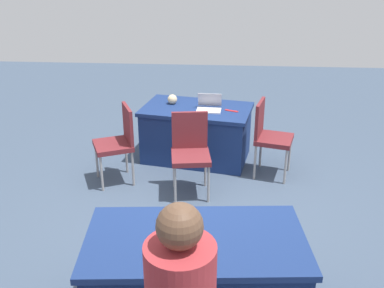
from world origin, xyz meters
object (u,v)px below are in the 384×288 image
object	(u,v)px
yarn_ball	(172,99)
scissors_red	(231,111)
table_foreground	(197,133)
chair_tucked_right	(190,149)
chair_tucked_left	(118,139)
laptop_silver	(209,107)
chair_near_front	(269,134)
table_mid_left	(195,278)

from	to	relation	value
yarn_ball	scissors_red	xyz separation A→B (m)	(-0.81, 0.24, -0.06)
table_foreground	chair_tucked_right	size ratio (longest dim) A/B	1.62
chair_tucked_left	yarn_ball	distance (m)	1.07
laptop_silver	yarn_ball	distance (m)	0.56
scissors_red	chair_near_front	bearing A→B (deg)	-11.84
table_mid_left	laptop_silver	size ratio (longest dim) A/B	5.10
table_foreground	laptop_silver	distance (m)	0.45
table_foreground	yarn_ball	world-z (taller)	yarn_ball
table_mid_left	chair_tucked_left	size ratio (longest dim) A/B	1.74
yarn_ball	scissors_red	bearing A→B (deg)	163.20
chair_near_front	yarn_ball	bearing A→B (deg)	-99.38
table_foreground	laptop_silver	xyz separation A→B (m)	(-0.17, 0.09, 0.41)
chair_near_front	scissors_red	world-z (taller)	chair_near_front
chair_tucked_right	table_mid_left	bearing A→B (deg)	87.57
chair_tucked_left	scissors_red	bearing A→B (deg)	-89.38
chair_tucked_right	laptop_silver	bearing A→B (deg)	-109.72
table_foreground	chair_tucked_right	world-z (taller)	chair_tucked_right
chair_near_front	laptop_silver	xyz separation A→B (m)	(0.77, -0.35, 0.21)
chair_near_front	yarn_ball	world-z (taller)	chair_near_front
chair_tucked_left	yarn_ball	world-z (taller)	chair_tucked_left
table_mid_left	chair_tucked_left	world-z (taller)	chair_tucked_left
table_foreground	table_mid_left	world-z (taller)	same
table_mid_left	scissors_red	size ratio (longest dim) A/B	9.38
table_foreground	yarn_ball	xyz separation A→B (m)	(0.34, -0.14, 0.43)
scissors_red	chair_tucked_left	bearing A→B (deg)	-132.37
scissors_red	laptop_silver	bearing A→B (deg)	-161.57
chair_near_front	chair_tucked_left	world-z (taller)	chair_near_front
chair_tucked_left	scissors_red	world-z (taller)	chair_tucked_left
table_foreground	chair_near_front	world-z (taller)	chair_near_front
chair_tucked_right	yarn_ball	world-z (taller)	chair_tucked_right
chair_near_front	chair_tucked_left	xyz separation A→B (m)	(1.84, 0.31, -0.01)
chair_near_front	yarn_ball	size ratio (longest dim) A/B	7.52
chair_tucked_right	scissors_red	xyz separation A→B (m)	(-0.48, -0.85, 0.18)
laptop_silver	chair_tucked_left	bearing A→B (deg)	34.36
chair_tucked_left	laptop_silver	size ratio (longest dim) A/B	2.93
table_mid_left	chair_tucked_right	world-z (taller)	chair_tucked_right
chair_near_front	chair_tucked_right	world-z (taller)	chair_near_front
table_foreground	chair_near_front	bearing A→B (deg)	155.11
table_mid_left	scissors_red	world-z (taller)	scissors_red
yarn_ball	scissors_red	world-z (taller)	yarn_ball
table_foreground	scissors_red	xyz separation A→B (m)	(-0.46, 0.11, 0.37)
table_foreground	scissors_red	size ratio (longest dim) A/B	8.73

